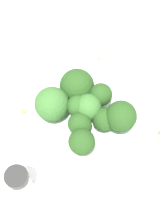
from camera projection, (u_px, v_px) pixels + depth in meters
ground_plane at (84, 133)px, 0.57m from camera, size 3.00×3.00×0.00m
bowl at (84, 127)px, 0.55m from camera, size 0.18×0.18×0.05m
broccoli_floret_0 at (104, 119)px, 0.50m from camera, size 0.04×0.04×0.05m
broccoli_floret_1 at (52, 104)px, 0.50m from camera, size 0.06×0.06×0.06m
broccoli_floret_2 at (121, 117)px, 0.49m from camera, size 0.05×0.05×0.06m
broccoli_floret_3 at (77, 86)px, 0.52m from camera, size 0.06×0.06×0.06m
broccoli_floret_4 at (80, 124)px, 0.49m from camera, size 0.04×0.04×0.05m
broccoli_floret_5 at (99, 93)px, 0.51m from camera, size 0.04×0.04×0.05m
broccoli_floret_6 at (82, 142)px, 0.47m from camera, size 0.04×0.04×0.06m
broccoli_floret_7 at (76, 108)px, 0.50m from camera, size 0.04×0.04×0.05m
broccoli_floret_8 at (90, 109)px, 0.50m from camera, size 0.04×0.04×0.06m
pepper_shaker at (20, 182)px, 0.49m from camera, size 0.04×0.04×0.07m
almond_crumb_0 at (24, 111)px, 0.59m from camera, size 0.01×0.01×0.01m
almond_crumb_1 at (99, 58)px, 0.65m from camera, size 0.01×0.01×0.01m
almond_crumb_2 at (160, 138)px, 0.56m from camera, size 0.01×0.01×0.01m
almond_crumb_3 at (23, 135)px, 0.57m from camera, size 0.00×0.01×0.01m
almond_crumb_4 at (159, 132)px, 0.57m from camera, size 0.01×0.01×0.01m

